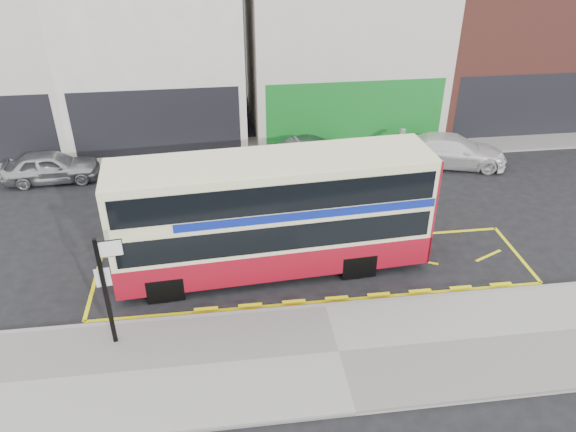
{
  "coord_description": "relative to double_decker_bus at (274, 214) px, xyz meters",
  "views": [
    {
      "loc": [
        -2.75,
        -12.99,
        10.92
      ],
      "look_at": [
        -0.8,
        2.0,
        1.86
      ],
      "focal_mm": 35.0,
      "sensor_mm": 36.0,
      "label": 1
    }
  ],
  "objects": [
    {
      "name": "ground",
      "position": [
        1.27,
        -1.84,
        -2.05
      ],
      "size": [
        120.0,
        120.0,
        0.0
      ],
      "primitive_type": "plane",
      "color": "black",
      "rests_on": "ground"
    },
    {
      "name": "pavement",
      "position": [
        1.27,
        -4.14,
        -1.98
      ],
      "size": [
        40.0,
        4.0,
        0.15
      ],
      "primitive_type": "cube",
      "color": "gray",
      "rests_on": "ground"
    },
    {
      "name": "kerb",
      "position": [
        1.27,
        -2.22,
        -1.98
      ],
      "size": [
        40.0,
        0.15,
        0.15
      ],
      "primitive_type": "cube",
      "color": "gray",
      "rests_on": "ground"
    },
    {
      "name": "far_pavement",
      "position": [
        1.27,
        9.16,
        -1.98
      ],
      "size": [
        50.0,
        3.0,
        0.15
      ],
      "primitive_type": "cube",
      "color": "gray",
      "rests_on": "ground"
    },
    {
      "name": "road_markings",
      "position": [
        1.27,
        -0.24,
        -2.05
      ],
      "size": [
        14.0,
        3.4,
        0.01
      ],
      "primitive_type": null,
      "color": "#F5EB0C",
      "rests_on": "ground"
    },
    {
      "name": "terrace_left",
      "position": [
        -4.23,
        13.14,
        3.27
      ],
      "size": [
        8.0,
        8.01,
        11.8
      ],
      "color": "white",
      "rests_on": "ground"
    },
    {
      "name": "terrace_green_shop",
      "position": [
        4.77,
        13.14,
        3.02
      ],
      "size": [
        9.0,
        8.01,
        11.3
      ],
      "color": "beige",
      "rests_on": "ground"
    },
    {
      "name": "terrace_right",
      "position": [
        13.77,
        13.14,
        2.52
      ],
      "size": [
        9.0,
        8.01,
        10.3
      ],
      "color": "brown",
      "rests_on": "ground"
    },
    {
      "name": "double_decker_bus",
      "position": [
        0.0,
        0.0,
        0.0
      ],
      "size": [
        9.91,
        2.91,
        3.91
      ],
      "rotation": [
        0.0,
        0.0,
        0.07
      ],
      "color": "beige",
      "rests_on": "ground"
    },
    {
      "name": "bus_stop_post",
      "position": [
        -4.61,
        -2.95,
        0.06
      ],
      "size": [
        0.83,
        0.16,
        3.31
      ],
      "rotation": [
        0.0,
        0.0,
        0.12
      ],
      "color": "black",
      "rests_on": "pavement"
    },
    {
      "name": "car_silver",
      "position": [
        -8.58,
        7.4,
        -1.4
      ],
      "size": [
        3.92,
        1.73,
        1.31
      ],
      "primitive_type": "imported",
      "rotation": [
        0.0,
        0.0,
        1.62
      ],
      "color": "#A7A8AC",
      "rests_on": "ground"
    },
    {
      "name": "car_grey",
      "position": [
        2.52,
        7.26,
        -1.4
      ],
      "size": [
        4.2,
        2.23,
        1.32
      ],
      "primitive_type": "imported",
      "rotation": [
        0.0,
        0.0,
        1.79
      ],
      "color": "#404448",
      "rests_on": "ground"
    },
    {
      "name": "car_white",
      "position": [
        8.63,
        6.73,
        -1.37
      ],
      "size": [
        5.0,
        2.98,
        1.36
      ],
      "primitive_type": "imported",
      "rotation": [
        0.0,
        0.0,
        1.33
      ],
      "color": "white",
      "rests_on": "ground"
    },
    {
      "name": "street_tree_right",
      "position": [
        10.66,
        10.36,
        1.9
      ],
      "size": [
        2.69,
        2.69,
        5.8
      ],
      "color": "#342417",
      "rests_on": "ground"
    }
  ]
}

